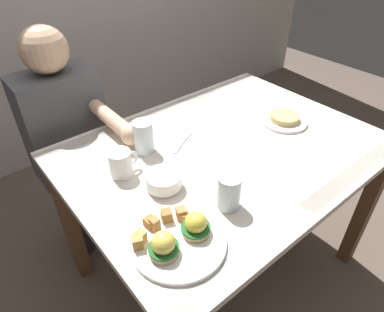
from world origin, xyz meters
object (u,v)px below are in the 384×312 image
Objects in this scene: fruit_bowl at (164,181)px; diner_person at (70,137)px; fork at (183,141)px; dining_table at (224,169)px; coffee_mug at (121,163)px; water_glass_far at (144,139)px; side_plate at (284,119)px; water_glass_near at (229,193)px; eggs_benedict_plate at (177,238)px.

diner_person is (-0.08, 0.63, -0.12)m from fruit_bowl.
fork is at bearing -57.47° from diner_person.
diner_person is at bearing 96.87° from fruit_bowl.
dining_table is 1.05× the size of diner_person.
fruit_bowl is 0.84× the size of fork.
water_glass_far reaches higher than coffee_mug.
fork is at bearing 159.60° from side_plate.
fruit_bowl is (-0.32, -0.03, 0.14)m from dining_table.
water_glass_near reaches higher than fruit_bowl.
dining_table is 0.72m from diner_person.
eggs_benedict_plate is 1.35× the size of side_plate.
water_glass_near is (-0.11, -0.37, 0.05)m from fork.
eggs_benedict_plate is 0.21m from water_glass_near.
fork is 0.17m from water_glass_far.
water_glass_far is (0.17, 0.43, 0.03)m from eggs_benedict_plate.
side_plate is 0.18× the size of diner_person.
coffee_mug is at bearing 169.14° from side_plate.
water_glass_far is at bearing 143.90° from dining_table.
fruit_bowl is 0.28m from fork.
fork is (0.22, 0.17, -0.03)m from fruit_bowl.
coffee_mug reaches higher than dining_table.
dining_table is 0.35m from side_plate.
dining_table is 0.35m from water_glass_far.
water_glass_near is at bearing -159.20° from side_plate.
side_plate is at bearing -20.40° from fork.
water_glass_far is at bearing 26.72° from coffee_mug.
diner_person is (-0.14, 0.42, -0.14)m from water_glass_far.
fork is at bearing 49.65° from eggs_benedict_plate.
dining_table is 8.41× the size of fork.
diner_person is (-0.73, 0.62, -0.10)m from side_plate.
eggs_benedict_plate reaches higher than dining_table.
dining_table is 0.51m from eggs_benedict_plate.
fork is 0.56m from diner_person.
water_glass_far is (-0.25, 0.18, 0.16)m from dining_table.
fruit_bowl reaches higher than side_plate.
eggs_benedict_plate is 0.50m from fork.
coffee_mug is at bearing -175.63° from fork.
fruit_bowl is at bearing 63.25° from eggs_benedict_plate.
side_plate is at bearing 20.80° from water_glass_near.
side_plate is (0.76, 0.22, -0.01)m from eggs_benedict_plate.
coffee_mug is (-0.39, 0.12, 0.16)m from dining_table.
coffee_mug is at bearing 163.54° from dining_table.
water_glass_near is at bearing -107.21° from fork.
water_glass_near is at bearing 4.35° from eggs_benedict_plate.
fork is (0.33, 0.38, -0.02)m from eggs_benedict_plate.
side_plate is (0.72, -0.14, -0.04)m from coffee_mug.
diner_person is (-0.01, 0.49, -0.14)m from coffee_mug.
diner_person is (-0.18, 0.83, -0.14)m from water_glass_near.
fork is (0.29, 0.02, -0.05)m from coffee_mug.
eggs_benedict_plate is 0.47m from water_glass_far.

